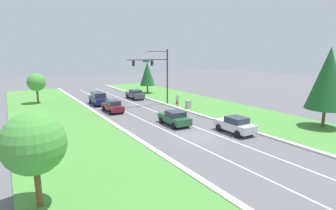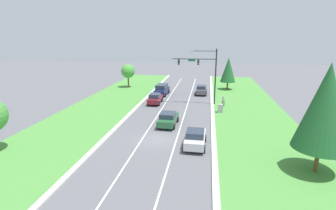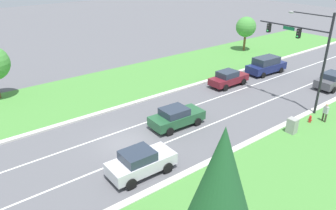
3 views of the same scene
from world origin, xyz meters
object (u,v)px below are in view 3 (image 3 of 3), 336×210
at_px(traffic_signal_mast, 306,46).
at_px(silver_sedan, 141,162).
at_px(forest_sedan, 176,117).
at_px(navy_suv, 266,65).
at_px(pedestrian, 325,112).
at_px(utility_cabinet, 292,126).
at_px(fire_hydrant, 310,119).
at_px(burgundy_sedan, 228,78).
at_px(graphite_sedan, 333,80).
at_px(oak_far_left_tree, 246,27).

xyz_separation_m(traffic_signal_mast, silver_sedan, (-0.34, -16.76, -4.80)).
height_order(forest_sedan, navy_suv, navy_suv).
distance_m(traffic_signal_mast, silver_sedan, 17.44).
xyz_separation_m(navy_suv, pedestrian, (10.73, -6.57, -0.07)).
relative_size(traffic_signal_mast, forest_sedan, 1.88).
relative_size(utility_cabinet, fire_hydrant, 1.82).
bearing_deg(pedestrian, navy_suv, -19.86).
relative_size(burgundy_sedan, forest_sedan, 0.98).
height_order(graphite_sedan, forest_sedan, graphite_sedan).
bearing_deg(navy_suv, silver_sedan, -68.69).
bearing_deg(silver_sedan, utility_cabinet, 77.61).
relative_size(forest_sedan, utility_cabinet, 3.60).
bearing_deg(utility_cabinet, graphite_sedan, 103.97).
height_order(utility_cabinet, oak_far_left_tree, oak_far_left_tree).
xyz_separation_m(navy_suv, fire_hydrant, (10.10, -7.61, -0.66)).
distance_m(silver_sedan, utility_cabinet, 12.43).
bearing_deg(traffic_signal_mast, utility_cabinet, -61.26).
distance_m(forest_sedan, navy_suv, 17.02).
height_order(burgundy_sedan, pedestrian, pedestrian).
bearing_deg(oak_far_left_tree, silver_sedan, -61.48).
relative_size(burgundy_sedan, fire_hydrant, 6.46).
xyz_separation_m(burgundy_sedan, graphite_sedan, (7.12, 8.16, 0.01)).
relative_size(navy_suv, utility_cabinet, 4.05).
relative_size(navy_suv, silver_sedan, 1.18).
relative_size(graphite_sedan, oak_far_left_tree, 0.95).
distance_m(pedestrian, oak_far_left_tree, 22.71).
height_order(traffic_signal_mast, forest_sedan, traffic_signal_mast).
distance_m(utility_cabinet, oak_far_left_tree, 24.58).
relative_size(burgundy_sedan, oak_far_left_tree, 0.93).
relative_size(graphite_sedan, utility_cabinet, 3.63).
distance_m(navy_suv, fire_hydrant, 12.66).
bearing_deg(oak_far_left_tree, graphite_sedan, -15.27).
height_order(silver_sedan, fire_hydrant, silver_sedan).
relative_size(traffic_signal_mast, navy_suv, 1.67).
bearing_deg(graphite_sedan, fire_hydrant, -71.92).
distance_m(silver_sedan, fire_hydrant, 15.12).
xyz_separation_m(graphite_sedan, silver_sedan, (0.08, -24.11, 0.03)).
bearing_deg(forest_sedan, burgundy_sedan, 112.09).
height_order(pedestrian, fire_hydrant, pedestrian).
bearing_deg(forest_sedan, graphite_sedan, 81.55).
xyz_separation_m(traffic_signal_mast, pedestrian, (3.15, -0.87, -4.74)).
distance_m(traffic_signal_mast, fire_hydrant, 6.20).
distance_m(utility_cabinet, pedestrian, 3.85).
xyz_separation_m(forest_sedan, navy_suv, (-3.67, 16.62, 0.17)).
bearing_deg(silver_sedan, burgundy_sedan, 115.43).
relative_size(graphite_sedan, fire_hydrant, 6.61).
bearing_deg(graphite_sedan, navy_suv, -166.49).
bearing_deg(burgundy_sedan, silver_sedan, -65.97).
xyz_separation_m(fire_hydrant, oak_far_left_tree, (-18.23, 13.44, 3.11)).
bearing_deg(oak_far_left_tree, forest_sedan, -62.27).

